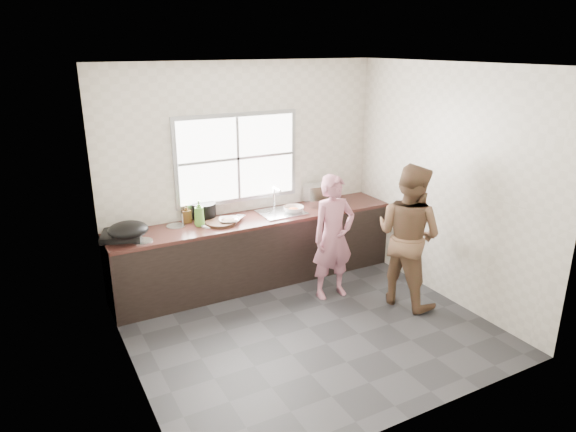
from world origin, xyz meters
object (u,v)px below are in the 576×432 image
plate_food (210,225)px  bowl_crabs (294,210)px  bottle_green (199,213)px  dish_rack (320,195)px  glass_jar (185,218)px  bowl_held (290,211)px  bottle_brown_tall (186,214)px  pot_lid_left (142,241)px  burner (122,235)px  woman (333,241)px  person_side (408,235)px  bowl_mince (229,221)px  pot_lid_right (176,226)px  black_pot (204,211)px  bottle_brown_short (207,213)px  cutting_board (221,223)px  wok (128,230)px

plate_food → bowl_crabs: bearing=-2.2°
bottle_green → dish_rack: size_ratio=0.86×
plate_food → glass_jar: (-0.21, 0.25, 0.05)m
dish_rack → plate_food: bearing=-165.8°
bottle_green → bowl_held: bearing=-3.4°
bottle_brown_tall → pot_lid_left: 0.74m
burner → dish_rack: (2.55, 0.00, 0.10)m
woman → bowl_crabs: size_ratio=6.74×
person_side → plate_food: size_ratio=7.93×
bottle_brown_tall → pot_lid_left: size_ratio=0.93×
bowl_mince → pot_lid_right: (-0.59, 0.20, -0.02)m
black_pot → pot_lid_left: bearing=-155.3°
bowl_crabs → pot_lid_right: bowl_crabs is taller
glass_jar → burner: (-0.77, -0.15, -0.02)m
bottle_green → bottle_brown_tall: (-0.09, 0.20, -0.05)m
bottle_brown_short → burner: size_ratio=0.35×
black_pot → dish_rack: (1.54, -0.15, 0.04)m
bowl_mince → burner: size_ratio=0.57×
bowl_held → glass_jar: bearing=168.0°
woman → person_side: bearing=-37.4°
person_side → pot_lid_left: 2.94m
woman → bowl_mince: 1.25m
woman → glass_jar: bearing=147.6°
plate_food → pot_lid_right: plate_food is taller
cutting_board → bowl_mince: bowl_mince is taller
person_side → bowl_crabs: (-0.79, 1.24, 0.07)m
bottle_brown_short → dish_rack: size_ratio=0.41×
wok → pot_lid_right: bearing=22.9°
woman → dish_rack: woman is taller
black_pot → dish_rack: 1.55m
bowl_crabs → bottle_green: size_ratio=0.66×
pot_lid_left → person_side: bearing=-22.9°
plate_food → glass_jar: glass_jar is taller
burner → dish_rack: size_ratio=1.17×
bowl_crabs → glass_jar: glass_jar is taller
dish_rack → woman: bearing=-100.5°
person_side → plate_food: (-1.89, 1.28, 0.04)m
bowl_mince → pot_lid_left: size_ratio=1.10×
bottle_brown_tall → dish_rack: size_ratio=0.56×
bowl_held → bottle_green: bottle_green is taller
cutting_board → glass_jar: size_ratio=3.31×
woman → bottle_brown_short: woman is taller
woman → bowl_crabs: (-0.14, 0.71, 0.20)m
cutting_board → black_pot: (-0.10, 0.26, 0.08)m
bowl_crabs → pot_lid_left: 1.92m
bowl_mince → black_pot: 0.36m
woman → bottle_green: woman is taller
woman → cutting_board: (-1.11, 0.73, 0.18)m
bottle_brown_tall → dish_rack: 1.77m
bottle_brown_tall → bottle_brown_short: 0.25m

